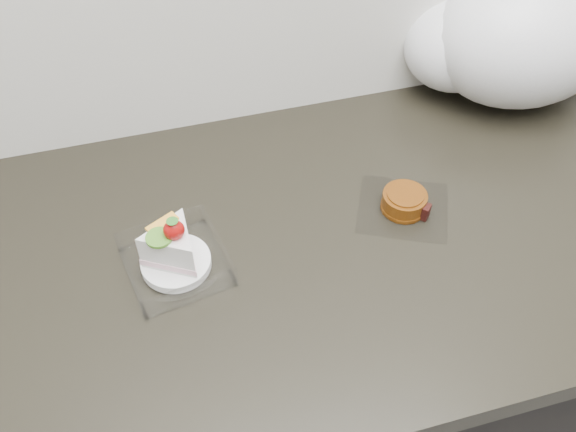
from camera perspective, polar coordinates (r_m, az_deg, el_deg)
The scene contains 4 objects.
counter at distance 1.35m, azimuth 3.40°, elevation -14.05°, with size 2.04×0.64×0.90m.
cake_tray at distance 0.92m, azimuth -10.06°, elevation -3.42°, with size 0.16×0.16×0.11m.
mooncake_wrap at distance 1.01m, azimuth 10.33°, elevation 1.16°, with size 0.18×0.18×0.03m.
plastic_bag at distance 1.22m, azimuth 19.37°, elevation 14.88°, with size 0.40×0.31×0.31m.
Camera 1 is at (-0.24, 1.10, 1.64)m, focal length 40.00 mm.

